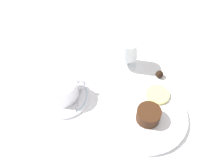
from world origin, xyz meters
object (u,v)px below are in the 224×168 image
at_px(coffee_cup, 62,89).
at_px(wine_glass, 127,51).
at_px(dessert_cake, 148,115).
at_px(dinner_plate, 146,115).
at_px(fork, 195,94).

bearing_deg(coffee_cup, wine_glass, 17.67).
bearing_deg(dessert_cake, dinner_plate, 80.99).
bearing_deg(dessert_cake, fork, 13.48).
xyz_separation_m(fork, dessert_cake, (-0.18, -0.04, 0.03)).
bearing_deg(dessert_cake, coffee_cup, 145.08).
height_order(coffee_cup, fork, coffee_cup).
distance_m(wine_glass, fork, 0.26).
bearing_deg(wine_glass, coffee_cup, -162.33).
bearing_deg(dinner_plate, coffee_cup, 148.07).
distance_m(wine_glass, dessert_cake, 0.23).
xyz_separation_m(dinner_plate, dessert_cake, (-0.00, -0.01, 0.03)).
relative_size(dinner_plate, wine_glass, 2.17).
distance_m(coffee_cup, dessert_cake, 0.26).
relative_size(wine_glass, fork, 0.64).
relative_size(coffee_cup, dessert_cake, 1.77).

